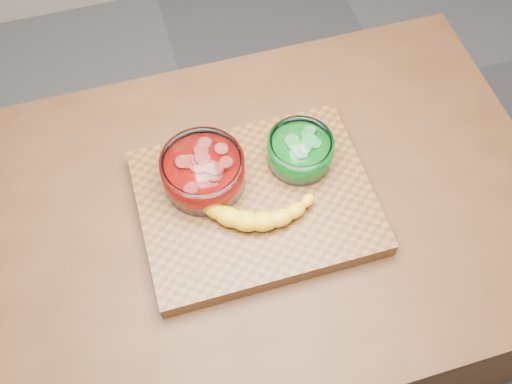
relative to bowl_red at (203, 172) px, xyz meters
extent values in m
plane|color=#5A5A5F|center=(0.09, -0.06, -0.98)|extent=(3.50, 3.50, 0.00)
cube|color=#4E2D17|center=(0.09, -0.06, -0.53)|extent=(1.20, 0.80, 0.90)
cube|color=brown|center=(0.09, -0.06, -0.06)|extent=(0.45, 0.35, 0.04)
cylinder|color=white|center=(0.00, 0.00, 0.00)|extent=(0.16, 0.16, 0.07)
cylinder|color=#B90E09|center=(0.00, 0.00, -0.01)|extent=(0.14, 0.14, 0.04)
cylinder|color=#EB514A|center=(0.00, 0.00, 0.02)|extent=(0.13, 0.13, 0.02)
cylinder|color=white|center=(0.20, 0.00, -0.01)|extent=(0.13, 0.13, 0.06)
cylinder|color=#139621|center=(0.20, 0.00, -0.01)|extent=(0.11, 0.11, 0.03)
cylinder|color=#6DE86E|center=(0.20, 0.00, 0.01)|extent=(0.10, 0.10, 0.02)
camera|label=1|loc=(-0.07, -0.59, 0.92)|focal=40.00mm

